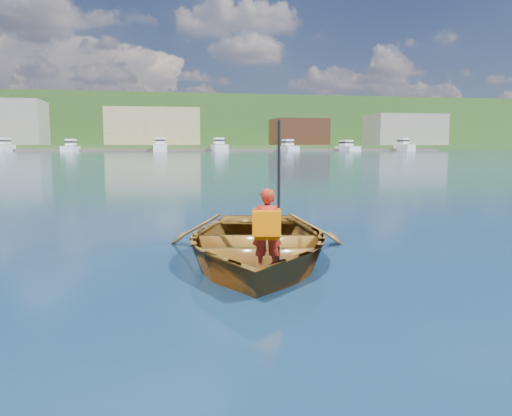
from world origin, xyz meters
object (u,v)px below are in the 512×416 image
object	(u,v)px
dock	(192,150)
marina_yachts	(183,147)
rowboat	(255,242)
child_paddler	(267,228)

from	to	relation	value
dock	marina_yachts	distance (m)	5.58
rowboat	dock	xyz separation A→B (m)	(7.51, 147.08, 0.13)
dock	marina_yachts	world-z (taller)	marina_yachts
rowboat	child_paddler	xyz separation A→B (m)	(-0.03, -0.91, 0.35)
dock	child_paddler	bearing A→B (deg)	-92.92
rowboat	dock	distance (m)	147.27
child_paddler	rowboat	bearing A→B (deg)	88.30
child_paddler	marina_yachts	bearing A→B (deg)	88.14
child_paddler	dock	size ratio (longest dim) A/B	0.01
child_paddler	dock	world-z (taller)	child_paddler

